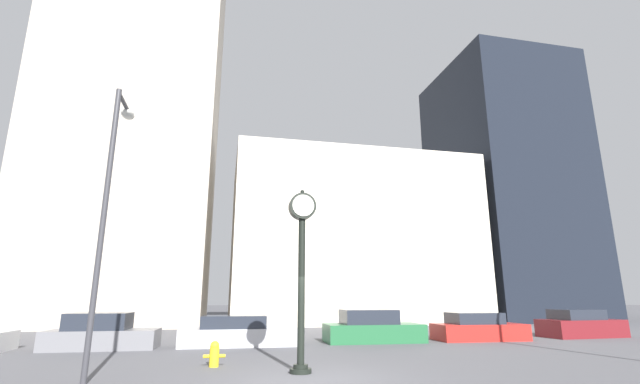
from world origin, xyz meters
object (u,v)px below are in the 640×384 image
at_px(car_grey, 102,334).
at_px(street_lamp_left, 111,185).
at_px(car_red, 478,328).
at_px(fire_hydrant_near, 214,354).
at_px(car_silver, 238,333).
at_px(car_green, 372,328).
at_px(car_maroon, 580,325).
at_px(street_clock, 302,255).

bearing_deg(car_grey, street_lamp_left, -76.17).
distance_m(car_red, fire_hydrant_near, 13.07).
relative_size(car_grey, fire_hydrant_near, 5.77).
bearing_deg(car_red, car_silver, -178.04).
xyz_separation_m(car_green, car_maroon, (11.08, 0.09, -0.01)).
height_order(car_grey, car_silver, car_grey).
xyz_separation_m(car_silver, car_green, (5.93, 0.12, 0.08)).
relative_size(car_red, street_lamp_left, 0.57).
bearing_deg(car_silver, car_maroon, 2.82).
relative_size(car_red, car_maroon, 1.02).
bearing_deg(street_clock, car_grey, 133.81).
relative_size(car_silver, car_red, 1.14).
distance_m(car_silver, fire_hydrant_near, 5.55).
relative_size(car_green, street_lamp_left, 0.59).
height_order(car_silver, street_lamp_left, street_lamp_left).
height_order(car_red, street_lamp_left, street_lamp_left).
bearing_deg(street_lamp_left, car_green, 37.04).
height_order(car_grey, street_lamp_left, street_lamp_left).
xyz_separation_m(car_red, car_maroon, (5.94, 0.31, 0.05)).
bearing_deg(car_red, car_green, -179.96).
distance_m(car_silver, car_red, 11.07).
relative_size(street_clock, car_grey, 1.21).
bearing_deg(car_maroon, car_red, -179.44).
xyz_separation_m(car_silver, car_maroon, (17.01, 0.21, 0.07)).
xyz_separation_m(street_clock, car_silver, (-1.42, 7.04, -2.59)).
bearing_deg(street_clock, fire_hydrant_near, 145.45).
height_order(car_green, fire_hydrant_near, car_green).
distance_m(car_grey, fire_hydrant_near, 6.93).
relative_size(car_silver, car_maroon, 1.16).
xyz_separation_m(car_red, fire_hydrant_near, (-11.91, -5.38, -0.17)).
bearing_deg(car_silver, fire_hydrant_near, -96.62).
height_order(car_green, street_lamp_left, street_lamp_left).
bearing_deg(car_maroon, fire_hydrant_near, -164.76).
bearing_deg(street_clock, car_silver, 101.43).
distance_m(car_grey, car_red, 16.29).
xyz_separation_m(street_clock, car_green, (4.50, 7.16, -2.51)).
height_order(car_silver, car_green, car_green).
height_order(street_clock, car_grey, street_clock).
bearing_deg(car_red, car_maroon, 5.49).
bearing_deg(car_grey, car_red, 1.78).
bearing_deg(fire_hydrant_near, street_clock, -34.55).
bearing_deg(car_grey, street_clock, -44.45).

